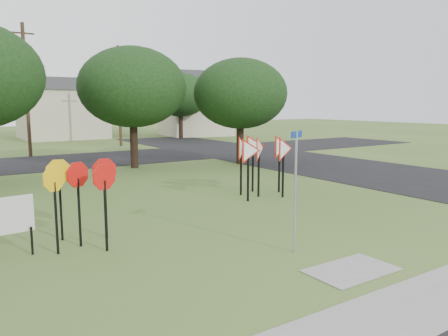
# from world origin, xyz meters

# --- Properties ---
(ground) EXTENTS (140.00, 140.00, 0.00)m
(ground) POSITION_xyz_m (0.00, 0.00, 0.00)
(ground) COLOR #3D5B22
(sidewalk) EXTENTS (30.00, 1.60, 0.02)m
(sidewalk) POSITION_xyz_m (0.00, -4.20, 0.01)
(sidewalk) COLOR gray
(sidewalk) RESTS_ON ground
(street_right) EXTENTS (8.00, 50.00, 0.02)m
(street_right) POSITION_xyz_m (12.00, 10.00, 0.01)
(street_right) COLOR black
(street_right) RESTS_ON ground
(street_far) EXTENTS (60.00, 8.00, 0.02)m
(street_far) POSITION_xyz_m (0.00, 20.00, 0.01)
(street_far) COLOR black
(street_far) RESTS_ON ground
(curb_pad) EXTENTS (2.00, 1.20, 0.02)m
(curb_pad) POSITION_xyz_m (0.00, -2.40, 0.01)
(curb_pad) COLOR gray
(curb_pad) RESTS_ON ground
(street_name_sign) EXTENTS (0.57, 0.27, 2.99)m
(street_name_sign) POSITION_xyz_m (-0.23, -0.79, 1.72)
(street_name_sign) COLOR #989BA1
(street_name_sign) RESTS_ON ground
(stop_sign_cluster) EXTENTS (2.07, 1.75, 2.21)m
(stop_sign_cluster) POSITION_xyz_m (-4.43, 2.59, 1.66)
(stop_sign_cluster) COLOR black
(stop_sign_cluster) RESTS_ON ground
(yield_sign_cluster) EXTENTS (3.12, 1.86, 2.43)m
(yield_sign_cluster) POSITION_xyz_m (3.25, 4.96, 1.79)
(yield_sign_cluster) COLOR black
(yield_sign_cluster) RESTS_ON ground
(info_board) EXTENTS (1.18, 0.17, 1.48)m
(info_board) POSITION_xyz_m (-6.15, 2.59, 0.99)
(info_board) COLOR black
(info_board) RESTS_ON ground
(far_pole_a) EXTENTS (1.40, 0.24, 9.00)m
(far_pole_a) POSITION_xyz_m (-2.00, 24.00, 4.60)
(far_pole_a) COLOR #412E1E
(far_pole_a) RESTS_ON ground
(far_pole_b) EXTENTS (1.40, 0.24, 8.50)m
(far_pole_b) POSITION_xyz_m (6.00, 28.00, 4.35)
(far_pole_b) COLOR #412E1E
(far_pole_b) RESTS_ON ground
(house_mid) EXTENTS (8.40, 8.40, 6.20)m
(house_mid) POSITION_xyz_m (4.00, 40.00, 3.15)
(house_mid) COLOR beige
(house_mid) RESTS_ON ground
(house_right) EXTENTS (8.30, 8.30, 7.20)m
(house_right) POSITION_xyz_m (18.00, 36.00, 3.65)
(house_right) COLOR beige
(house_right) RESTS_ON ground
(tree_near_mid) EXTENTS (6.00, 6.00, 6.80)m
(tree_near_mid) POSITION_xyz_m (2.00, 15.00, 4.54)
(tree_near_mid) COLOR black
(tree_near_mid) RESTS_ON ground
(tree_near_right) EXTENTS (5.60, 5.60, 6.33)m
(tree_near_right) POSITION_xyz_m (8.00, 13.00, 4.22)
(tree_near_right) COLOR black
(tree_near_right) RESTS_ON ground
(tree_far_right) EXTENTS (6.00, 6.00, 6.80)m
(tree_far_right) POSITION_xyz_m (14.00, 32.00, 4.54)
(tree_far_right) COLOR black
(tree_far_right) RESTS_ON ground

